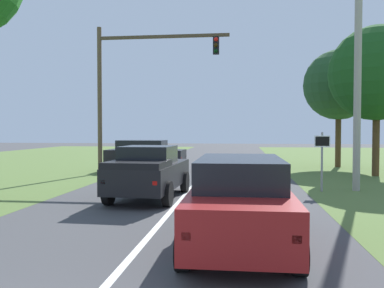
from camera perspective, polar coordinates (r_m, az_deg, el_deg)
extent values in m
plane|color=#424244|center=(13.20, -2.15, -8.47)|extent=(120.00, 120.00, 0.00)
cube|color=maroon|center=(8.41, 6.75, -8.95)|extent=(1.96, 4.96, 0.87)
cube|color=black|center=(8.55, 6.76, -3.87)|extent=(1.72, 3.08, 0.58)
cube|color=red|center=(6.07, -0.80, -12.81)|extent=(0.14, 0.06, 0.12)
cube|color=red|center=(6.08, 14.52, -12.84)|extent=(0.14, 0.06, 0.12)
cylinder|color=black|center=(10.05, 1.12, -9.68)|extent=(0.24, 0.72, 0.72)
cylinder|color=black|center=(10.06, 12.26, -9.72)|extent=(0.24, 0.72, 0.72)
cylinder|color=black|center=(7.09, -1.27, -14.66)|extent=(0.24, 0.72, 0.72)
cylinder|color=black|center=(7.10, 14.85, -14.69)|extent=(0.24, 0.72, 0.72)
cube|color=black|center=(14.35, -5.90, -4.37)|extent=(2.13, 4.92, 0.82)
cube|color=black|center=(14.06, -6.17, -1.56)|extent=(1.78, 1.91, 0.62)
cube|color=black|center=(12.86, -7.66, -2.83)|extent=(1.91, 1.92, 0.20)
cube|color=red|center=(12.34, -12.40, -5.25)|extent=(0.14, 0.07, 0.12)
cube|color=red|center=(11.85, -5.23, -5.51)|extent=(0.14, 0.07, 0.12)
cylinder|color=black|center=(16.10, -7.83, -5.16)|extent=(0.26, 0.81, 0.80)
cylinder|color=black|center=(15.65, -1.02, -5.35)|extent=(0.26, 0.81, 0.80)
cylinder|color=black|center=(13.28, -11.66, -6.69)|extent=(0.26, 0.81, 0.80)
cylinder|color=black|center=(12.73, -3.45, -7.03)|extent=(0.26, 0.81, 0.80)
cylinder|color=brown|center=(22.83, -12.86, 5.94)|extent=(0.24, 0.24, 7.99)
cube|color=#4C3D2B|center=(22.40, -4.08, 14.84)|extent=(7.08, 0.16, 0.16)
cube|color=black|center=(21.94, 3.41, 13.65)|extent=(0.32, 0.28, 0.90)
sphere|color=red|center=(21.85, 3.39, 14.50)|extent=(0.22, 0.22, 0.22)
sphere|color=black|center=(21.79, 3.38, 13.73)|extent=(0.22, 0.22, 0.22)
sphere|color=black|center=(21.73, 3.38, 12.96)|extent=(0.22, 0.22, 0.22)
cylinder|color=gray|center=(16.50, 17.81, -2.42)|extent=(0.08, 0.08, 2.31)
cube|color=white|center=(16.43, 17.86, 0.37)|extent=(0.60, 0.03, 0.44)
cube|color=black|center=(16.42, 17.87, 0.37)|extent=(0.52, 0.01, 0.36)
cylinder|color=#4C351E|center=(23.14, 24.46, 0.20)|extent=(0.36, 0.36, 3.50)
sphere|color=#1A4B1B|center=(23.32, 24.59, 9.05)|extent=(4.91, 4.91, 4.91)
cube|color=black|center=(23.85, -6.52, -1.89)|extent=(4.57, 2.04, 0.91)
cube|color=black|center=(23.87, -7.05, -0.13)|extent=(2.76, 1.75, 0.55)
cube|color=red|center=(22.60, -1.60, -1.97)|extent=(0.07, 0.14, 0.12)
cube|color=red|center=(24.11, -0.92, -1.73)|extent=(0.07, 0.14, 0.12)
cylinder|color=black|center=(23.41, -10.43, -3.10)|extent=(0.69, 0.25, 0.68)
cylinder|color=black|center=(25.18, -9.01, -2.74)|extent=(0.69, 0.25, 0.68)
cylinder|color=black|center=(22.64, -3.73, -3.25)|extent=(0.69, 0.25, 0.68)
cylinder|color=black|center=(24.47, -2.77, -2.86)|extent=(0.69, 0.25, 0.68)
cylinder|color=#9E998E|center=(17.37, 22.31, 10.83)|extent=(0.28, 0.28, 10.23)
cylinder|color=#4C351E|center=(27.83, 19.88, 0.65)|extent=(0.36, 0.36, 3.63)
sphere|color=#234826|center=(27.98, 19.96, 7.84)|extent=(4.50, 4.50, 4.50)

